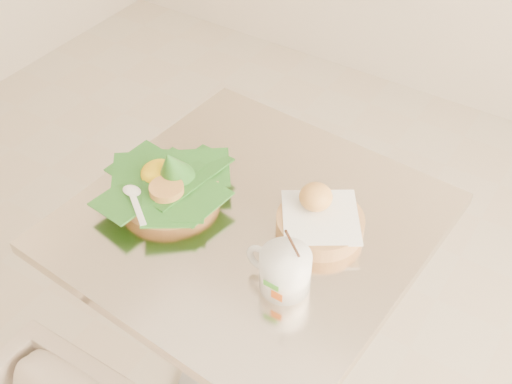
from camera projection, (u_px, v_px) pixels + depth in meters
The scene contains 4 objects.
cafe_table at pixel (251, 284), 1.50m from camera, with size 0.74×0.74×0.75m.
rice_basket at pixel (168, 182), 1.38m from camera, with size 0.27×0.28×0.14m.
bread_basket at pixel (319, 219), 1.31m from camera, with size 0.21×0.21×0.09m.
coffee_mug at pixel (284, 270), 1.19m from camera, with size 0.13×0.10×0.17m.
Camera 1 is at (0.66, -0.75, 1.71)m, focal length 45.00 mm.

